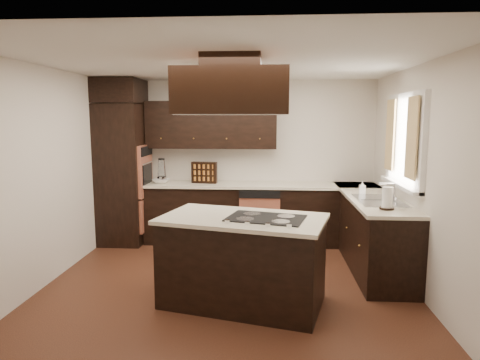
# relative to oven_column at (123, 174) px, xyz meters

# --- Properties ---
(floor) EXTENTS (4.20, 4.20, 0.02)m
(floor) POSITION_rel_oven_column_xyz_m (1.78, -1.71, -1.07)
(floor) COLOR brown
(floor) RESTS_ON ground
(ceiling) EXTENTS (4.20, 4.20, 0.02)m
(ceiling) POSITION_rel_oven_column_xyz_m (1.78, -1.71, 1.45)
(ceiling) COLOR silver
(ceiling) RESTS_ON ground
(wall_back) EXTENTS (4.20, 0.02, 2.50)m
(wall_back) POSITION_rel_oven_column_xyz_m (1.78, 0.40, 0.19)
(wall_back) COLOR beige
(wall_back) RESTS_ON ground
(wall_front) EXTENTS (4.20, 0.02, 2.50)m
(wall_front) POSITION_rel_oven_column_xyz_m (1.78, -3.81, 0.19)
(wall_front) COLOR beige
(wall_front) RESTS_ON ground
(wall_left) EXTENTS (0.02, 4.20, 2.50)m
(wall_left) POSITION_rel_oven_column_xyz_m (-0.33, -1.71, 0.19)
(wall_left) COLOR beige
(wall_left) RESTS_ON ground
(wall_right) EXTENTS (0.02, 4.20, 2.50)m
(wall_right) POSITION_rel_oven_column_xyz_m (3.88, -1.71, 0.19)
(wall_right) COLOR beige
(wall_right) RESTS_ON ground
(oven_column) EXTENTS (0.65, 0.75, 2.12)m
(oven_column) POSITION_rel_oven_column_xyz_m (0.00, 0.00, 0.00)
(oven_column) COLOR black
(oven_column) RESTS_ON floor
(wall_oven_face) EXTENTS (0.05, 0.62, 0.78)m
(wall_oven_face) POSITION_rel_oven_column_xyz_m (0.35, 0.00, 0.06)
(wall_oven_face) COLOR #B66247
(wall_oven_face) RESTS_ON oven_column
(base_cabinets_back) EXTENTS (2.93, 0.60, 0.88)m
(base_cabinets_back) POSITION_rel_oven_column_xyz_m (1.81, 0.09, -0.62)
(base_cabinets_back) COLOR black
(base_cabinets_back) RESTS_ON floor
(base_cabinets_right) EXTENTS (0.60, 2.40, 0.88)m
(base_cabinets_right) POSITION_rel_oven_column_xyz_m (3.58, -0.80, -0.62)
(base_cabinets_right) COLOR black
(base_cabinets_right) RESTS_ON floor
(countertop_back) EXTENTS (2.93, 0.63, 0.04)m
(countertop_back) POSITION_rel_oven_column_xyz_m (1.81, 0.08, -0.16)
(countertop_back) COLOR beige
(countertop_back) RESTS_ON base_cabinets_back
(countertop_right) EXTENTS (0.63, 2.40, 0.04)m
(countertop_right) POSITION_rel_oven_column_xyz_m (3.56, -0.80, -0.16)
(countertop_right) COLOR beige
(countertop_right) RESTS_ON base_cabinets_right
(upper_cabinets) EXTENTS (2.00, 0.34, 0.72)m
(upper_cabinets) POSITION_rel_oven_column_xyz_m (1.34, 0.23, 0.75)
(upper_cabinets) COLOR black
(upper_cabinets) RESTS_ON wall_back
(dishwasher_front) EXTENTS (0.60, 0.05, 0.72)m
(dishwasher_front) POSITION_rel_oven_column_xyz_m (2.10, -0.20, -0.66)
(dishwasher_front) COLOR #B66247
(dishwasher_front) RESTS_ON floor
(window_frame) EXTENTS (0.06, 1.32, 1.12)m
(window_frame) POSITION_rel_oven_column_xyz_m (3.85, -1.16, 0.59)
(window_frame) COLOR white
(window_frame) RESTS_ON wall_right
(window_pane) EXTENTS (0.00, 1.20, 1.00)m
(window_pane) POSITION_rel_oven_column_xyz_m (3.87, -1.16, 0.59)
(window_pane) COLOR white
(window_pane) RESTS_ON wall_right
(curtain_left) EXTENTS (0.02, 0.34, 0.90)m
(curtain_left) POSITION_rel_oven_column_xyz_m (3.79, -1.57, 0.64)
(curtain_left) COLOR beige
(curtain_left) RESTS_ON wall_right
(curtain_right) EXTENTS (0.02, 0.34, 0.90)m
(curtain_right) POSITION_rel_oven_column_xyz_m (3.79, -0.74, 0.64)
(curtain_right) COLOR beige
(curtain_right) RESTS_ON wall_right
(sink_rim) EXTENTS (0.52, 0.84, 0.01)m
(sink_rim) POSITION_rel_oven_column_xyz_m (3.58, -1.16, -0.14)
(sink_rim) COLOR silver
(sink_rim) RESTS_ON countertop_right
(island) EXTENTS (1.76, 1.24, 0.88)m
(island) POSITION_rel_oven_column_xyz_m (1.97, -2.12, -0.62)
(island) COLOR black
(island) RESTS_ON floor
(island_top) EXTENTS (1.83, 1.31, 0.04)m
(island_top) POSITION_rel_oven_column_xyz_m (1.97, -2.12, -0.16)
(island_top) COLOR beige
(island_top) RESTS_ON island
(cooktop) EXTENTS (0.85, 0.67, 0.01)m
(cooktop) POSITION_rel_oven_column_xyz_m (2.21, -2.18, -0.13)
(cooktop) COLOR black
(cooktop) RESTS_ON island_top
(range_hood) EXTENTS (1.05, 0.72, 0.42)m
(range_hood) POSITION_rel_oven_column_xyz_m (1.88, -2.25, 1.10)
(range_hood) COLOR black
(range_hood) RESTS_ON ceiling
(hood_duct) EXTENTS (0.55, 0.50, 0.13)m
(hood_duct) POSITION_rel_oven_column_xyz_m (1.88, -2.25, 1.38)
(hood_duct) COLOR black
(hood_duct) RESTS_ON ceiling
(blender_base) EXTENTS (0.15, 0.15, 0.10)m
(blender_base) POSITION_rel_oven_column_xyz_m (0.59, 0.07, -0.09)
(blender_base) COLOR silver
(blender_base) RESTS_ON countertop_back
(blender_pitcher) EXTENTS (0.13, 0.13, 0.26)m
(blender_pitcher) POSITION_rel_oven_column_xyz_m (0.59, 0.07, 0.09)
(blender_pitcher) COLOR silver
(blender_pitcher) RESTS_ON blender_base
(spice_rack) EXTENTS (0.40, 0.15, 0.33)m
(spice_rack) POSITION_rel_oven_column_xyz_m (1.24, 0.10, 0.02)
(spice_rack) COLOR black
(spice_rack) RESTS_ON countertop_back
(mixing_bowl) EXTENTS (0.29, 0.29, 0.06)m
(mixing_bowl) POSITION_rel_oven_column_xyz_m (0.57, 0.06, -0.11)
(mixing_bowl) COLOR white
(mixing_bowl) RESTS_ON countertop_back
(soap_bottle) EXTENTS (0.09, 0.09, 0.17)m
(soap_bottle) POSITION_rel_oven_column_xyz_m (3.47, -0.70, -0.05)
(soap_bottle) COLOR white
(soap_bottle) RESTS_ON countertop_right
(paper_towel) EXTENTS (0.15, 0.15, 0.25)m
(paper_towel) POSITION_rel_oven_column_xyz_m (3.53, -1.67, -0.02)
(paper_towel) COLOR white
(paper_towel) RESTS_ON countertop_right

